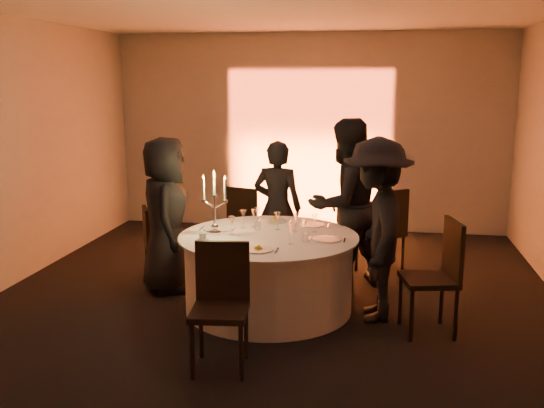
% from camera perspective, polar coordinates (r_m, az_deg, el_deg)
% --- Properties ---
extents(floor, '(7.00, 7.00, 0.00)m').
position_cam_1_polar(floor, '(6.29, -0.32, -9.77)').
color(floor, black).
rests_on(floor, ground).
extents(ceiling, '(7.00, 7.00, 0.00)m').
position_cam_1_polar(ceiling, '(5.90, -0.35, 18.48)').
color(ceiling, silver).
rests_on(ceiling, wall_back).
extents(wall_back, '(7.00, 0.00, 7.00)m').
position_cam_1_polar(wall_back, '(9.36, 3.50, 6.71)').
color(wall_back, '#A5A099').
rests_on(wall_back, floor).
extents(wall_front, '(7.00, 0.00, 7.00)m').
position_cam_1_polar(wall_front, '(2.62, -14.16, -6.39)').
color(wall_front, '#A5A099').
rests_on(wall_front, floor).
extents(uplighter_fixture, '(0.25, 0.12, 0.10)m').
position_cam_1_polar(uplighter_fixture, '(9.30, 3.18, -2.38)').
color(uplighter_fixture, black).
rests_on(uplighter_fixture, floor).
extents(banquet_table, '(1.80, 1.80, 0.77)m').
position_cam_1_polar(banquet_table, '(6.16, -0.32, -6.44)').
color(banquet_table, black).
rests_on(banquet_table, floor).
extents(chair_left, '(0.51, 0.51, 0.86)m').
position_cam_1_polar(chair_left, '(7.17, -10.93, -3.26)').
color(chair_left, black).
rests_on(chair_left, floor).
extents(chair_back_left, '(0.54, 0.54, 0.98)m').
position_cam_1_polar(chair_back_left, '(7.69, -2.41, -1.48)').
color(chair_back_left, black).
rests_on(chair_back_left, floor).
extents(chair_back_right, '(0.64, 0.64, 1.05)m').
position_cam_1_polar(chair_back_right, '(7.28, 10.60, -2.11)').
color(chair_back_right, black).
rests_on(chair_back_right, floor).
extents(chair_right, '(0.55, 0.55, 1.06)m').
position_cam_1_polar(chair_right, '(5.73, 15.43, -5.99)').
color(chair_right, black).
rests_on(chair_right, floor).
extents(chair_front, '(0.49, 0.49, 1.01)m').
position_cam_1_polar(chair_front, '(4.95, -4.83, -8.78)').
color(chair_front, black).
rests_on(chair_front, floor).
extents(guest_left, '(0.76, 0.95, 1.70)m').
position_cam_1_polar(guest_left, '(6.70, -9.98, -1.02)').
color(guest_left, black).
rests_on(guest_left, floor).
extents(guest_back_left, '(0.62, 0.43, 1.60)m').
position_cam_1_polar(guest_back_left, '(7.21, 0.51, -0.35)').
color(guest_back_left, black).
rests_on(guest_back_left, floor).
extents(guest_back_right, '(1.16, 1.15, 1.89)m').
position_cam_1_polar(guest_back_right, '(6.70, 6.86, -0.08)').
color(guest_back_right, black).
rests_on(guest_back_right, floor).
extents(guest_right, '(0.72, 1.18, 1.77)m').
position_cam_1_polar(guest_right, '(5.88, 9.79, -2.40)').
color(guest_right, black).
rests_on(guest_right, floor).
extents(plate_left, '(0.36, 0.30, 0.01)m').
position_cam_1_polar(plate_left, '(6.31, -5.16, -2.34)').
color(plate_left, white).
rests_on(plate_left, banquet_table).
extents(plate_back_left, '(0.36, 0.27, 0.08)m').
position_cam_1_polar(plate_back_left, '(6.64, 0.26, -1.51)').
color(plate_back_left, white).
rests_on(plate_back_left, banquet_table).
extents(plate_back_right, '(0.35, 0.27, 0.01)m').
position_cam_1_polar(plate_back_right, '(6.48, 3.80, -1.95)').
color(plate_back_right, white).
rests_on(plate_back_right, banquet_table).
extents(plate_right, '(0.36, 0.28, 0.01)m').
position_cam_1_polar(plate_right, '(5.91, 5.19, -3.33)').
color(plate_right, white).
rests_on(plate_right, banquet_table).
extents(plate_front, '(0.36, 0.27, 0.08)m').
position_cam_1_polar(plate_front, '(5.53, -1.30, -4.21)').
color(plate_front, white).
rests_on(plate_front, banquet_table).
extents(coffee_cup, '(0.11, 0.11, 0.07)m').
position_cam_1_polar(coffee_cup, '(5.93, -6.53, -3.06)').
color(coffee_cup, white).
rests_on(coffee_cup, banquet_table).
extents(candelabra, '(0.27, 0.13, 0.65)m').
position_cam_1_polar(candelabra, '(6.10, -5.41, -0.73)').
color(candelabra, silver).
rests_on(candelabra, banquet_table).
extents(wine_glass_a, '(0.07, 0.07, 0.19)m').
position_cam_1_polar(wine_glass_a, '(6.06, -3.80, -1.64)').
color(wine_glass_a, silver).
rests_on(wine_glass_a, banquet_table).
extents(wine_glass_b, '(0.07, 0.07, 0.19)m').
position_cam_1_polar(wine_glass_b, '(6.25, 0.54, -1.22)').
color(wine_glass_b, silver).
rests_on(wine_glass_b, banquet_table).
extents(wine_glass_c, '(0.07, 0.07, 0.19)m').
position_cam_1_polar(wine_glass_c, '(6.17, 4.02, -1.42)').
color(wine_glass_c, silver).
rests_on(wine_glass_c, banquet_table).
extents(wine_glass_d, '(0.07, 0.07, 0.19)m').
position_cam_1_polar(wine_glass_d, '(5.69, 1.84, -2.49)').
color(wine_glass_d, silver).
rests_on(wine_glass_d, banquet_table).
extents(wine_glass_e, '(0.07, 0.07, 0.19)m').
position_cam_1_polar(wine_glass_e, '(6.17, 2.26, -1.39)').
color(wine_glass_e, silver).
rests_on(wine_glass_e, banquet_table).
extents(wine_glass_f, '(0.07, 0.07, 0.19)m').
position_cam_1_polar(wine_glass_f, '(5.92, 3.02, -1.96)').
color(wine_glass_f, silver).
rests_on(wine_glass_f, banquet_table).
extents(wine_glass_g, '(0.07, 0.07, 0.19)m').
position_cam_1_polar(wine_glass_g, '(6.36, -1.72, -0.99)').
color(wine_glass_g, silver).
rests_on(wine_glass_g, banquet_table).
extents(wine_glass_h, '(0.07, 0.07, 0.19)m').
position_cam_1_polar(wine_glass_h, '(6.45, -1.39, -0.82)').
color(wine_glass_h, silver).
rests_on(wine_glass_h, banquet_table).
extents(wine_glass_i, '(0.07, 0.07, 0.19)m').
position_cam_1_polar(wine_glass_i, '(6.33, -2.72, -1.06)').
color(wine_glass_i, silver).
rests_on(wine_glass_i, banquet_table).
extents(tumbler_a, '(0.07, 0.07, 0.09)m').
position_cam_1_polar(tumbler_a, '(5.81, 3.22, -3.16)').
color(tumbler_a, silver).
rests_on(tumbler_a, banquet_table).
extents(tumbler_b, '(0.07, 0.07, 0.09)m').
position_cam_1_polar(tumbler_b, '(6.25, -1.36, -2.08)').
color(tumbler_b, silver).
rests_on(tumbler_b, banquet_table).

